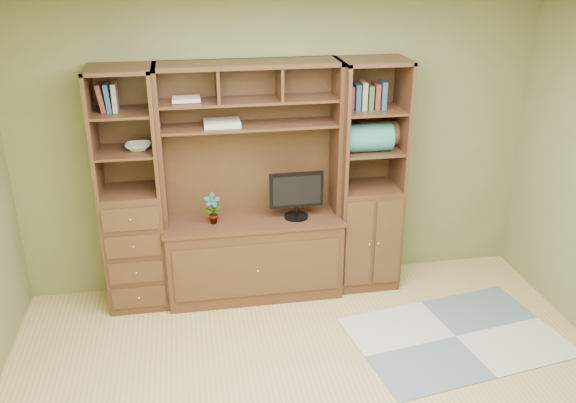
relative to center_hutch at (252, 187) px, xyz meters
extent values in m
cube|color=white|center=(0.28, -1.73, 1.58)|extent=(4.60, 4.10, 0.04)
cube|color=olive|center=(0.28, 0.27, 0.28)|extent=(4.50, 0.04, 2.60)
cube|color=#452918|center=(0.00, 0.00, 0.00)|extent=(1.54, 0.53, 2.05)
cube|color=#452918|center=(-1.00, 0.04, 0.00)|extent=(0.50, 0.45, 2.05)
cube|color=#452918|center=(1.02, 0.04, 0.00)|extent=(0.55, 0.45, 2.05)
cube|color=#9BA1A0|center=(1.50, -0.96, -1.02)|extent=(1.76, 1.32, 0.01)
cube|color=black|center=(0.37, -0.03, -0.01)|extent=(0.47, 0.21, 0.57)
imported|color=#985833|center=(-0.34, -0.03, -0.16)|extent=(0.14, 0.10, 0.27)
cube|color=beige|center=(-0.23, 0.09, 0.54)|extent=(0.29, 0.21, 0.05)
imported|color=white|center=(-0.90, 0.04, 0.39)|extent=(0.20, 0.20, 0.05)
cube|color=#2C7570|center=(0.98, -0.01, 0.38)|extent=(0.40, 0.23, 0.23)
cube|color=brown|center=(1.15, 0.12, 0.37)|extent=(0.38, 0.21, 0.21)
camera|label=1|loc=(-0.52, -4.73, 1.89)|focal=38.00mm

